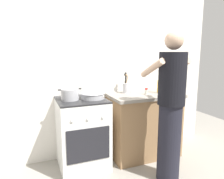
% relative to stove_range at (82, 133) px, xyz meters
% --- Properties ---
extents(ground, '(6.00, 6.00, 0.00)m').
position_rel_stove_range_xyz_m(ground, '(0.35, -0.15, -0.45)').
color(ground, gray).
extents(back_wall, '(3.20, 0.10, 2.50)m').
position_rel_stove_range_xyz_m(back_wall, '(0.55, 0.35, 0.80)').
color(back_wall, silver).
rests_on(back_wall, ground).
extents(countertop, '(1.00, 0.60, 0.90)m').
position_rel_stove_range_xyz_m(countertop, '(0.90, 0.00, 0.00)').
color(countertop, '#99724C').
rests_on(countertop, ground).
extents(stove_range, '(0.60, 0.62, 0.90)m').
position_rel_stove_range_xyz_m(stove_range, '(0.00, 0.00, 0.00)').
color(stove_range, white).
rests_on(stove_range, ground).
extents(pot, '(0.28, 0.21, 0.14)m').
position_rel_stove_range_xyz_m(pot, '(-0.14, 0.01, 0.52)').
color(pot, '#B2B2B7').
rests_on(pot, stove_range).
extents(mixing_bowl, '(0.31, 0.31, 0.07)m').
position_rel_stove_range_xyz_m(mixing_bowl, '(0.14, -0.02, 0.49)').
color(mixing_bowl, '#B7B7BC').
rests_on(mixing_bowl, stove_range).
extents(utensil_crock, '(0.10, 0.10, 0.30)m').
position_rel_stove_range_xyz_m(utensil_crock, '(0.69, 0.16, 0.54)').
color(utensil_crock, silver).
rests_on(utensil_crock, countertop).
extents(spice_bottle, '(0.04, 0.04, 0.09)m').
position_rel_stove_range_xyz_m(spice_bottle, '(0.90, -0.04, 0.49)').
color(spice_bottle, silver).
rests_on(spice_bottle, countertop).
extents(oil_bottle, '(0.07, 0.07, 0.24)m').
position_rel_stove_range_xyz_m(oil_bottle, '(1.14, -0.01, 0.55)').
color(oil_bottle, gold).
rests_on(oil_bottle, countertop).
extents(person, '(0.41, 0.50, 1.70)m').
position_rel_stove_range_xyz_m(person, '(0.86, -0.64, 0.41)').
color(person, black).
rests_on(person, ground).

